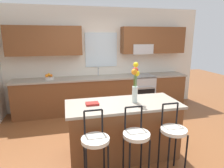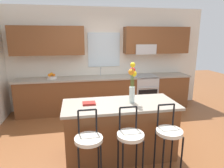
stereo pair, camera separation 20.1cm
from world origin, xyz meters
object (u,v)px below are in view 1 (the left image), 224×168
at_px(oven_range, 141,91).
at_px(bar_stool_middle, 136,138).
at_px(kitchen_island, 123,129).
at_px(fruit_bowl_oranges, 49,77).
at_px(bar_stool_near, 95,143).
at_px(bar_stool_far, 173,133).
at_px(flower_vase, 135,81).
at_px(cookbook, 92,104).

bearing_deg(oven_range, bar_stool_middle, -113.35).
bearing_deg(kitchen_island, fruit_bowl_oranges, 120.88).
bearing_deg(bar_stool_near, bar_stool_far, 0.00).
xyz_separation_m(bar_stool_near, bar_stool_far, (1.10, 0.00, 0.00)).
bearing_deg(flower_vase, cookbook, 176.71).
bearing_deg(kitchen_island, cookbook, 175.14).
relative_size(oven_range, bar_stool_middle, 0.88).
bearing_deg(bar_stool_near, flower_vase, 39.49).
bearing_deg(kitchen_island, flower_vase, 0.76).
distance_m(bar_stool_middle, fruit_bowl_oranges, 3.03).
relative_size(kitchen_island, bar_stool_near, 1.74).
bearing_deg(oven_range, kitchen_island, -119.12).
distance_m(flower_vase, fruit_bowl_oranges, 2.59).
bearing_deg(flower_vase, bar_stool_near, -140.51).
xyz_separation_m(bar_stool_near, bar_stool_middle, (0.55, 0.00, 0.00)).
bearing_deg(fruit_bowl_oranges, kitchen_island, -59.12).
relative_size(flower_vase, cookbook, 3.26).
distance_m(bar_stool_middle, flower_vase, 0.90).
height_order(oven_range, bar_stool_middle, bar_stool_middle).
bearing_deg(bar_stool_middle, cookbook, 127.04).
height_order(bar_stool_near, flower_vase, flower_vase).
relative_size(oven_range, bar_stool_near, 0.88).
height_order(bar_stool_near, fruit_bowl_oranges, fruit_bowl_oranges).
xyz_separation_m(oven_range, cookbook, (-1.66, -2.05, 0.48)).
xyz_separation_m(bar_stool_far, flower_vase, (-0.36, 0.61, 0.64)).
xyz_separation_m(bar_stool_middle, cookbook, (-0.49, 0.65, 0.30)).
bearing_deg(flower_vase, kitchen_island, -179.24).
distance_m(bar_stool_far, fruit_bowl_oranges, 3.30).
bearing_deg(bar_stool_middle, oven_range, 66.65).
distance_m(oven_range, flower_vase, 2.45).
distance_m(kitchen_island, bar_stool_middle, 0.63).
xyz_separation_m(kitchen_island, bar_stool_near, (-0.55, -0.61, 0.17)).
xyz_separation_m(kitchen_island, cookbook, (-0.49, 0.04, 0.47)).
xyz_separation_m(kitchen_island, bar_stool_far, (0.55, -0.61, 0.17)).
xyz_separation_m(bar_stool_near, cookbook, (0.06, 0.65, 0.30)).
bearing_deg(fruit_bowl_oranges, flower_vase, -55.43).
relative_size(bar_stool_near, bar_stool_middle, 1.00).
height_order(bar_stool_near, bar_stool_middle, same).
bearing_deg(kitchen_island, bar_stool_middle, -90.00).
relative_size(oven_range, bar_stool_far, 0.88).
height_order(kitchen_island, cookbook, cookbook).
bearing_deg(oven_range, cookbook, -128.92).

